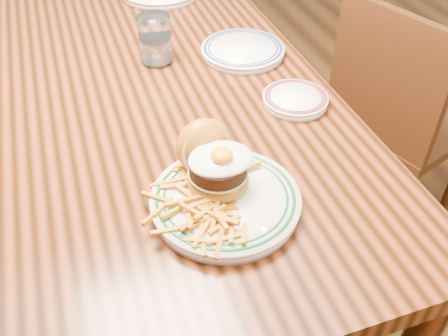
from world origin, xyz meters
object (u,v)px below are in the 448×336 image
object	(u,v)px
chair_right	(396,116)
side_plate	(295,99)
table	(158,111)
main_plate	(222,187)

from	to	relation	value
chair_right	side_plate	xyz separation A→B (m)	(-0.50, -0.20, 0.30)
table	side_plate	distance (m)	0.38
table	side_plate	world-z (taller)	side_plate
chair_right	table	bearing A→B (deg)	-19.36
table	main_plate	size ratio (longest dim) A/B	5.33
chair_right	main_plate	xyz separation A→B (m)	(-0.78, -0.46, 0.33)
table	chair_right	distance (m)	0.83
chair_right	main_plate	distance (m)	0.96
table	side_plate	size ratio (longest dim) A/B	9.94
table	main_plate	xyz separation A→B (m)	(0.03, -0.47, 0.13)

